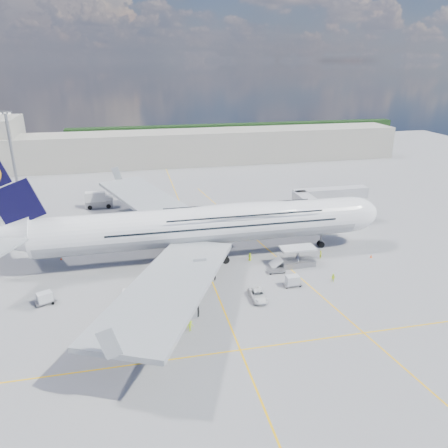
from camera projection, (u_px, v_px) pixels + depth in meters
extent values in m
plane|color=gray|center=(212.00, 281.00, 76.86)|extent=(300.00, 300.00, 0.00)
cube|color=yellow|center=(212.00, 281.00, 76.85)|extent=(0.25, 220.00, 0.01)
cube|color=yellow|center=(240.00, 350.00, 58.56)|extent=(120.00, 0.25, 0.01)
cube|color=yellow|center=(270.00, 251.00, 88.82)|extent=(14.16, 99.06, 0.01)
cylinder|color=white|center=(202.00, 226.00, 83.62)|extent=(62.00, 7.20, 7.20)
cylinder|color=#9EA0A5|center=(202.00, 226.00, 83.67)|extent=(60.76, 7.13, 7.13)
ellipsoid|color=white|center=(242.00, 213.00, 84.53)|extent=(36.00, 6.84, 3.76)
ellipsoid|color=white|center=(350.00, 214.00, 89.85)|extent=(11.52, 7.20, 7.20)
ellipsoid|color=black|center=(365.00, 210.00, 90.29)|extent=(3.84, 4.16, 1.44)
cone|color=white|center=(1.00, 237.00, 76.20)|extent=(10.00, 6.84, 6.84)
cube|color=black|center=(5.00, 187.00, 73.51)|extent=(11.02, 0.46, 14.61)
cube|color=#999EA3|center=(153.00, 203.00, 100.72)|extent=(25.49, 39.15, 3.35)
cube|color=#999EA3|center=(171.00, 284.00, 64.14)|extent=(25.49, 39.15, 3.35)
cylinder|color=#B7BABF|center=(179.00, 222.00, 95.71)|extent=(5.20, 3.50, 3.50)
cylinder|color=#B7BABF|center=(155.00, 209.00, 104.41)|extent=(5.20, 3.50, 3.50)
cylinder|color=#B7BABF|center=(197.00, 273.00, 72.84)|extent=(5.20, 3.50, 3.50)
cylinder|color=#B7BABF|center=(178.00, 309.00, 62.33)|extent=(5.20, 3.50, 3.50)
cylinder|color=gray|center=(321.00, 237.00, 90.26)|extent=(0.44, 0.44, 3.80)
cylinder|color=black|center=(321.00, 244.00, 90.80)|extent=(1.30, 0.90, 1.30)
cylinder|color=gray|center=(202.00, 248.00, 85.23)|extent=(0.56, 0.56, 3.80)
cylinder|color=black|center=(200.00, 248.00, 88.67)|extent=(1.50, 0.90, 1.50)
cube|color=#B7B7BC|center=(307.00, 202.00, 96.40)|extent=(3.00, 10.00, 2.60)
cube|color=#B7B7BC|center=(330.00, 194.00, 102.59)|extent=(18.00, 3.00, 2.60)
cylinder|color=gray|center=(309.00, 212.00, 100.80)|extent=(0.80, 0.80, 7.10)
cylinder|color=black|center=(308.00, 225.00, 101.88)|extent=(0.90, 0.80, 0.90)
cylinder|color=gray|center=(360.00, 206.00, 105.44)|extent=(1.00, 1.00, 7.10)
cube|color=gray|center=(358.00, 218.00, 106.55)|extent=(2.00, 2.00, 0.80)
cylinder|color=#B7B7BC|center=(314.00, 208.00, 92.93)|extent=(3.60, 3.60, 2.80)
cube|color=silver|center=(298.00, 248.00, 81.70)|extent=(6.50, 3.20, 0.35)
cube|color=gray|center=(297.00, 262.00, 82.73)|extent=(6.50, 3.20, 1.10)
cube|color=gray|center=(297.00, 255.00, 82.21)|extent=(0.22, 1.99, 3.00)
cylinder|color=black|center=(286.00, 267.00, 81.18)|extent=(0.70, 0.30, 0.70)
cube|color=silver|center=(276.00, 262.00, 81.73)|extent=(2.16, 2.60, 1.60)
cylinder|color=gray|center=(14.00, 166.00, 105.59)|extent=(0.70, 0.70, 25.00)
cube|color=gray|center=(5.00, 112.00, 101.13)|extent=(3.00, 0.40, 0.60)
cube|color=#B2AD9E|center=(163.00, 148.00, 161.64)|extent=(180.00, 16.00, 12.00)
cube|color=#193814|center=(238.00, 132.00, 211.55)|extent=(160.00, 6.00, 8.00)
cube|color=gray|center=(152.00, 295.00, 71.72)|extent=(2.96, 2.31, 0.16)
cylinder|color=black|center=(146.00, 298.00, 71.07)|extent=(0.38, 0.16, 0.38)
cylinder|color=black|center=(159.00, 293.00, 72.45)|extent=(0.38, 0.16, 0.38)
cube|color=gray|center=(136.00, 299.00, 70.40)|extent=(2.91, 2.12, 0.16)
cylinder|color=black|center=(129.00, 302.00, 69.75)|extent=(0.38, 0.16, 0.38)
cylinder|color=black|center=(142.00, 298.00, 71.13)|extent=(0.38, 0.16, 0.38)
cube|color=silver|center=(136.00, 296.00, 70.16)|extent=(2.22, 1.82, 1.31)
cube|color=gray|center=(190.00, 280.00, 76.49)|extent=(3.26, 2.53, 0.17)
cylinder|color=black|center=(184.00, 283.00, 75.77)|extent=(0.42, 0.17, 0.42)
cylinder|color=black|center=(196.00, 279.00, 77.29)|extent=(0.42, 0.17, 0.42)
cube|color=silver|center=(190.00, 276.00, 76.22)|extent=(2.51, 2.14, 1.45)
cube|color=gray|center=(45.00, 301.00, 69.67)|extent=(3.46, 2.78, 0.18)
cylinder|color=black|center=(37.00, 305.00, 68.91)|extent=(0.45, 0.18, 0.45)
cylinder|color=black|center=(54.00, 299.00, 70.52)|extent=(0.45, 0.18, 0.45)
cube|color=silver|center=(45.00, 297.00, 69.38)|extent=(2.68, 2.34, 1.53)
cube|color=gray|center=(292.00, 284.00, 75.06)|extent=(3.10, 1.69, 0.18)
cylinder|color=black|center=(287.00, 287.00, 74.30)|extent=(0.45, 0.18, 0.45)
cylinder|color=black|center=(297.00, 282.00, 75.92)|extent=(0.45, 0.18, 0.45)
cube|color=silver|center=(292.00, 280.00, 74.77)|extent=(2.28, 1.57, 1.54)
cube|color=gray|center=(276.00, 270.00, 79.94)|extent=(3.36, 1.93, 0.20)
cylinder|color=black|center=(270.00, 273.00, 79.13)|extent=(0.48, 0.20, 0.48)
cylinder|color=black|center=(282.00, 269.00, 80.85)|extent=(0.48, 0.20, 0.48)
cube|color=silver|center=(132.00, 294.00, 71.30)|extent=(3.02, 1.62, 1.35)
cube|color=black|center=(131.00, 289.00, 71.01)|extent=(1.15, 1.34, 0.52)
cylinder|color=black|center=(125.00, 298.00, 70.71)|extent=(0.66, 0.26, 0.66)
cylinder|color=black|center=(138.00, 293.00, 72.17)|extent=(0.66, 0.26, 0.66)
cube|color=gray|center=(163.00, 231.00, 96.57)|extent=(6.79, 3.02, 2.03)
cube|color=silver|center=(159.00, 223.00, 95.75)|extent=(5.08, 2.97, 2.23)
cube|color=silver|center=(174.00, 227.00, 96.76)|extent=(2.03, 2.49, 1.62)
cube|color=black|center=(177.00, 225.00, 96.83)|extent=(0.33, 2.03, 0.91)
cylinder|color=black|center=(173.00, 234.00, 96.11)|extent=(1.12, 0.36, 1.12)
cylinder|color=black|center=(152.00, 232.00, 97.35)|extent=(1.12, 0.36, 1.12)
cube|color=#FF520D|center=(159.00, 226.00, 96.00)|extent=(5.13, 3.02, 0.51)
cube|color=gray|center=(99.00, 204.00, 115.06)|extent=(7.00, 2.69, 2.14)
cube|color=silver|center=(96.00, 196.00, 114.19)|extent=(5.19, 2.77, 2.36)
cube|color=silver|center=(109.00, 200.00, 115.26)|extent=(1.97, 2.50, 1.71)
cube|color=black|center=(112.00, 199.00, 115.33)|extent=(0.20, 2.14, 0.96)
cylinder|color=black|center=(108.00, 206.00, 114.57)|extent=(1.18, 0.37, 1.18)
cylinder|color=black|center=(90.00, 205.00, 115.88)|extent=(1.18, 0.37, 1.18)
imported|color=white|center=(258.00, 295.00, 70.85)|extent=(2.42, 5.19, 1.44)
imported|color=#E7F81A|center=(321.00, 254.00, 85.48)|extent=(0.70, 0.69, 1.63)
imported|color=#CFF519|center=(333.00, 278.00, 76.30)|extent=(0.96, 0.94, 1.56)
imported|color=#DDEF19|center=(153.00, 307.00, 67.33)|extent=(0.60, 0.99, 1.59)
imported|color=#D9FF1A|center=(250.00, 257.00, 84.48)|extent=(0.90, 0.87, 1.56)
imported|color=#ADDB17|center=(190.00, 326.00, 62.39)|extent=(1.25, 0.96, 1.72)
cone|color=#FF520D|center=(371.00, 256.00, 86.00)|extent=(0.49, 0.49, 0.62)
cube|color=#FF520D|center=(371.00, 257.00, 86.11)|extent=(0.42, 0.42, 0.03)
cone|color=#FF520D|center=(191.00, 245.00, 91.23)|extent=(0.47, 0.47, 0.60)
cube|color=#FF520D|center=(191.00, 246.00, 91.33)|extent=(0.40, 0.40, 0.03)
cone|color=#FF520D|center=(142.00, 216.00, 108.08)|extent=(0.48, 0.48, 0.61)
cube|color=#FF520D|center=(142.00, 217.00, 108.18)|extent=(0.41, 0.41, 0.03)
cone|color=#FF520D|center=(177.00, 275.00, 78.62)|extent=(0.39, 0.39, 0.50)
cube|color=#FF520D|center=(177.00, 276.00, 78.71)|extent=(0.34, 0.34, 0.03)
cone|color=#FF520D|center=(159.00, 327.00, 63.06)|extent=(0.49, 0.49, 0.62)
cube|color=#FF520D|center=(159.00, 329.00, 63.16)|extent=(0.42, 0.42, 0.03)
cone|color=#FF520D|center=(61.00, 259.00, 85.09)|extent=(0.38, 0.38, 0.48)
cube|color=#FF520D|center=(61.00, 260.00, 85.17)|extent=(0.33, 0.33, 0.03)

